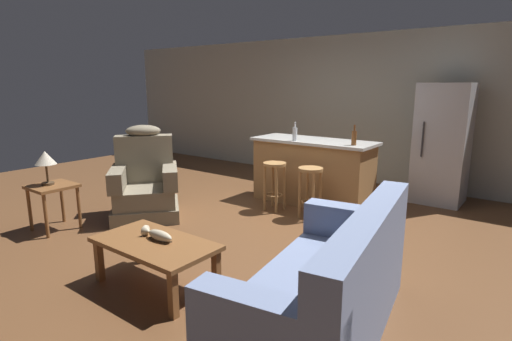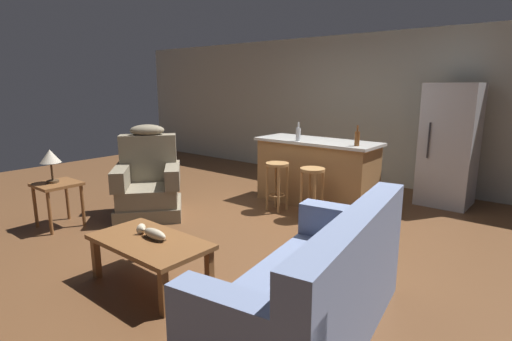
{
  "view_description": "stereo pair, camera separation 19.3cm",
  "coord_description": "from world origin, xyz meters",
  "px_view_note": "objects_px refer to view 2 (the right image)",
  "views": [
    {
      "loc": [
        2.79,
        -3.74,
        1.74
      ],
      "look_at": [
        0.05,
        -0.1,
        0.75
      ],
      "focal_mm": 28.0,
      "sensor_mm": 36.0,
      "label": 1
    },
    {
      "loc": [
        2.95,
        -3.62,
        1.74
      ],
      "look_at": [
        0.05,
        -0.1,
        0.75
      ],
      "focal_mm": 28.0,
      "sensor_mm": 36.0,
      "label": 2
    }
  ],
  "objects_px": {
    "couch": "(316,292)",
    "bottle_tall_green": "(357,138)",
    "end_table": "(57,191)",
    "coffee_table": "(150,246)",
    "kitchen_island": "(316,172)",
    "refrigerator": "(449,145)",
    "bar_stool_right": "(312,184)",
    "recliner_near_lamp": "(149,183)",
    "bottle_short_amber": "(298,134)",
    "fish_figurine": "(152,233)",
    "bar_stool_left": "(277,178)",
    "table_lamp": "(50,158)"
  },
  "relations": [
    {
      "from": "couch",
      "to": "bottle_tall_green",
      "type": "xyz_separation_m",
      "value": [
        -0.99,
        2.63,
        0.71
      ]
    },
    {
      "from": "end_table",
      "to": "bottle_tall_green",
      "type": "bearing_deg",
      "value": 46.05
    },
    {
      "from": "coffee_table",
      "to": "kitchen_island",
      "type": "bearing_deg",
      "value": 93.04
    },
    {
      "from": "kitchen_island",
      "to": "refrigerator",
      "type": "relative_size",
      "value": 1.02
    },
    {
      "from": "end_table",
      "to": "bar_stool_right",
      "type": "relative_size",
      "value": 0.82
    },
    {
      "from": "recliner_near_lamp",
      "to": "end_table",
      "type": "xyz_separation_m",
      "value": [
        -0.43,
        -1.02,
        0.04
      ]
    },
    {
      "from": "recliner_near_lamp",
      "to": "bar_stool_right",
      "type": "distance_m",
      "value": 2.2
    },
    {
      "from": "coffee_table",
      "to": "bottle_short_amber",
      "type": "bearing_deg",
      "value": 96.62
    },
    {
      "from": "recliner_near_lamp",
      "to": "bar_stool_right",
      "type": "xyz_separation_m",
      "value": [
        1.83,
        1.22,
        0.05
      ]
    },
    {
      "from": "fish_figurine",
      "to": "bottle_tall_green",
      "type": "relative_size",
      "value": 1.26
    },
    {
      "from": "bar_stool_left",
      "to": "bottle_tall_green",
      "type": "xyz_separation_m",
      "value": [
        0.93,
        0.48,
        0.58
      ]
    },
    {
      "from": "bar_stool_left",
      "to": "couch",
      "type": "bearing_deg",
      "value": -48.15
    },
    {
      "from": "couch",
      "to": "recliner_near_lamp",
      "type": "bearing_deg",
      "value": -24.89
    },
    {
      "from": "end_table",
      "to": "bottle_tall_green",
      "type": "relative_size",
      "value": 2.08
    },
    {
      "from": "bar_stool_right",
      "to": "table_lamp",
      "type": "bearing_deg",
      "value": -135.44
    },
    {
      "from": "coffee_table",
      "to": "kitchen_island",
      "type": "xyz_separation_m",
      "value": [
        -0.16,
        3.05,
        0.11
      ]
    },
    {
      "from": "coffee_table",
      "to": "table_lamp",
      "type": "height_order",
      "value": "table_lamp"
    },
    {
      "from": "bar_stool_right",
      "to": "bottle_short_amber",
      "type": "bearing_deg",
      "value": 141.91
    },
    {
      "from": "end_table",
      "to": "kitchen_island",
      "type": "bearing_deg",
      "value": 55.94
    },
    {
      "from": "bottle_tall_green",
      "to": "bottle_short_amber",
      "type": "bearing_deg",
      "value": -172.95
    },
    {
      "from": "couch",
      "to": "bar_stool_right",
      "type": "distance_m",
      "value": 2.54
    },
    {
      "from": "bottle_short_amber",
      "to": "couch",
      "type": "bearing_deg",
      "value": -53.94
    },
    {
      "from": "fish_figurine",
      "to": "coffee_table",
      "type": "bearing_deg",
      "value": -78.55
    },
    {
      "from": "fish_figurine",
      "to": "couch",
      "type": "distance_m",
      "value": 1.54
    },
    {
      "from": "bar_stool_right",
      "to": "coffee_table",
      "type": "bearing_deg",
      "value": -93.72
    },
    {
      "from": "bar_stool_left",
      "to": "refrigerator",
      "type": "xyz_separation_m",
      "value": [
        1.73,
        1.83,
        0.41
      ]
    },
    {
      "from": "end_table",
      "to": "kitchen_island",
      "type": "height_order",
      "value": "kitchen_island"
    },
    {
      "from": "kitchen_island",
      "to": "couch",
      "type": "bearing_deg",
      "value": -58.89
    },
    {
      "from": "table_lamp",
      "to": "bar_stool_left",
      "type": "height_order",
      "value": "table_lamp"
    },
    {
      "from": "bar_stool_right",
      "to": "bottle_short_amber",
      "type": "distance_m",
      "value": 0.84
    },
    {
      "from": "table_lamp",
      "to": "bottle_short_amber",
      "type": "distance_m",
      "value": 3.21
    },
    {
      "from": "bar_stool_left",
      "to": "bottle_short_amber",
      "type": "height_order",
      "value": "bottle_short_amber"
    },
    {
      "from": "fish_figurine",
      "to": "bottle_short_amber",
      "type": "xyz_separation_m",
      "value": [
        -0.32,
        2.75,
        0.59
      ]
    },
    {
      "from": "table_lamp",
      "to": "bar_stool_left",
      "type": "relative_size",
      "value": 0.6
    },
    {
      "from": "table_lamp",
      "to": "bottle_short_amber",
      "type": "relative_size",
      "value": 1.55
    },
    {
      "from": "table_lamp",
      "to": "bar_stool_right",
      "type": "height_order",
      "value": "table_lamp"
    },
    {
      "from": "kitchen_island",
      "to": "bar_stool_right",
      "type": "xyz_separation_m",
      "value": [
        0.32,
        -0.63,
        -0.01
      ]
    },
    {
      "from": "kitchen_island",
      "to": "bottle_short_amber",
      "type": "bearing_deg",
      "value": -122.69
    },
    {
      "from": "couch",
      "to": "bottle_short_amber",
      "type": "height_order",
      "value": "bottle_short_amber"
    },
    {
      "from": "bottle_short_amber",
      "to": "kitchen_island",
      "type": "bearing_deg",
      "value": 57.31
    },
    {
      "from": "fish_figurine",
      "to": "refrigerator",
      "type": "xyz_separation_m",
      "value": [
        1.33,
        4.21,
        0.42
      ]
    },
    {
      "from": "bottle_tall_green",
      "to": "coffee_table",
      "type": "bearing_deg",
      "value": -100.21
    },
    {
      "from": "table_lamp",
      "to": "refrigerator",
      "type": "height_order",
      "value": "refrigerator"
    },
    {
      "from": "coffee_table",
      "to": "bottle_tall_green",
      "type": "bearing_deg",
      "value": 79.79
    },
    {
      "from": "table_lamp",
      "to": "kitchen_island",
      "type": "relative_size",
      "value": 0.23
    },
    {
      "from": "coffee_table",
      "to": "fish_figurine",
      "type": "height_order",
      "value": "fish_figurine"
    },
    {
      "from": "recliner_near_lamp",
      "to": "bar_stool_left",
      "type": "xyz_separation_m",
      "value": [
        1.26,
        1.22,
        0.05
      ]
    },
    {
      "from": "coffee_table",
      "to": "bar_stool_left",
      "type": "height_order",
      "value": "bar_stool_left"
    },
    {
      "from": "end_table",
      "to": "bottle_tall_green",
      "type": "distance_m",
      "value": 3.83
    },
    {
      "from": "kitchen_island",
      "to": "bottle_tall_green",
      "type": "bearing_deg",
      "value": -12.22
    }
  ]
}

